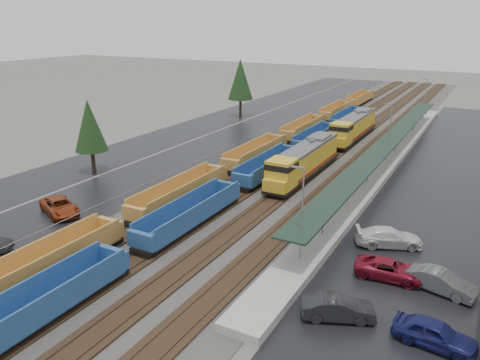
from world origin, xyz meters
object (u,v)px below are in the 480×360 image
at_px(parked_car_east_e, 441,282).
at_px(well_string_blue, 235,188).
at_px(parked_car_east_d, 435,334).
at_px(locomotive_lead, 303,161).
at_px(parked_car_west_c, 60,207).
at_px(parked_car_east_c, 389,237).
at_px(parked_car_east_b, 390,270).
at_px(locomotive_trail, 353,127).
at_px(parked_car_east_a, 338,308).
at_px(well_string_yellow, 257,154).

bearing_deg(parked_car_east_e, well_string_blue, 80.65).
height_order(well_string_blue, parked_car_east_d, well_string_blue).
height_order(locomotive_lead, parked_car_west_c, locomotive_lead).
relative_size(well_string_blue, parked_car_west_c, 17.71).
xyz_separation_m(parked_car_west_c, parked_car_east_c, (29.52, 8.39, 0.02)).
bearing_deg(parked_car_east_b, well_string_blue, 59.66).
height_order(parked_car_west_c, parked_car_east_e, parked_car_west_c).
height_order(locomotive_trail, parked_car_east_a, locomotive_trail).
relative_size(parked_car_west_c, parked_car_east_d, 1.17).
bearing_deg(parked_car_east_a, parked_car_east_c, -26.85).
bearing_deg(well_string_blue, parked_car_west_c, -136.75).
bearing_deg(well_string_blue, parked_car_east_e, -22.89).
distance_m(locomotive_lead, well_string_blue, 10.14).
distance_m(well_string_yellow, parked_car_east_a, 34.79).
height_order(well_string_blue, parked_car_east_c, well_string_blue).
height_order(well_string_yellow, parked_car_east_d, well_string_yellow).
relative_size(locomotive_lead, parked_car_east_c, 3.35).
xyz_separation_m(locomotive_lead, well_string_blue, (-4.00, -9.26, -1.06)).
xyz_separation_m(parked_car_east_a, parked_car_east_e, (5.31, 6.45, 0.00)).
bearing_deg(parked_car_west_c, parked_car_east_a, -73.59).
distance_m(parked_car_west_c, parked_car_east_a, 29.09).
xyz_separation_m(locomotive_trail, parked_car_east_e, (17.40, -39.29, -1.45)).
bearing_deg(parked_car_west_c, parked_car_east_c, -50.93).
relative_size(locomotive_lead, parked_car_east_d, 3.85).
xyz_separation_m(parked_car_east_d, parked_car_east_e, (-0.35, 6.30, -0.04)).
bearing_deg(well_string_blue, locomotive_trail, 82.47).
xyz_separation_m(well_string_yellow, parked_car_east_a, (20.09, -28.40, -0.39)).
relative_size(well_string_yellow, parked_car_east_e, 25.48).
bearing_deg(parked_car_east_c, parked_car_west_c, 81.57).
distance_m(locomotive_lead, parked_car_east_d, 30.36).
distance_m(parked_car_west_c, parked_car_east_b, 30.85).
bearing_deg(locomotive_lead, well_string_yellow, 155.42).
bearing_deg(parked_car_east_a, parked_car_east_e, -63.25).
bearing_deg(well_string_yellow, parked_car_east_b, -44.87).
distance_m(parked_car_west_c, parked_car_east_c, 30.69).
relative_size(well_string_yellow, parked_car_east_b, 23.40).
relative_size(parked_car_east_b, parked_car_east_c, 0.93).
height_order(locomotive_lead, parked_car_east_e, locomotive_lead).
bearing_deg(well_string_yellow, parked_car_west_c, -109.42).
height_order(parked_car_west_c, parked_car_east_b, parked_car_west_c).
bearing_deg(parked_car_east_c, parked_car_east_d, 179.01).
height_order(well_string_yellow, parked_car_east_b, well_string_yellow).
bearing_deg(parked_car_west_c, well_string_yellow, 3.79).
bearing_deg(parked_car_east_a, parked_car_east_d, -112.26).
relative_size(well_string_yellow, parked_car_east_a, 25.63).
xyz_separation_m(well_string_yellow, parked_car_east_b, (21.89, -21.80, -0.45)).
height_order(parked_car_east_a, parked_car_east_c, parked_car_east_c).
relative_size(well_string_blue, parked_car_east_c, 18.09).
xyz_separation_m(locomotive_trail, parked_car_east_c, (12.72, -33.92, -1.43)).
distance_m(locomotive_trail, parked_car_east_e, 43.00).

